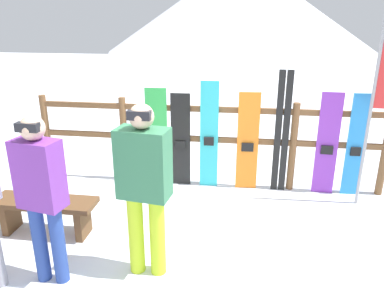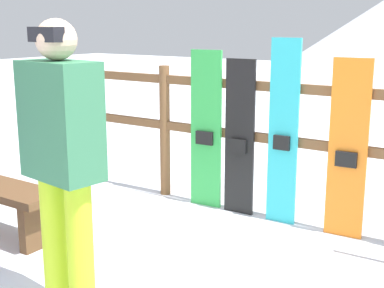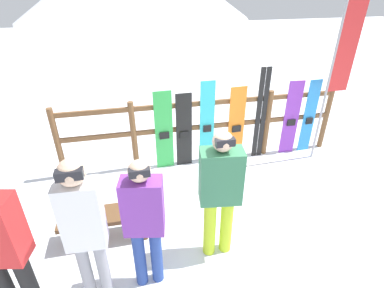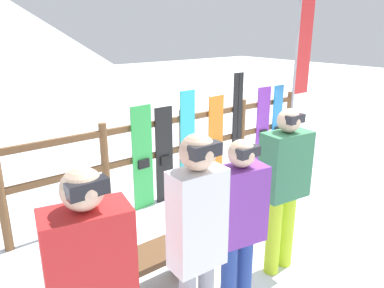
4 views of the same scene
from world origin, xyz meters
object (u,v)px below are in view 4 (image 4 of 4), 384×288
at_px(snowboard_black_stripe, 164,156).
at_px(bench, 142,267).
at_px(snowboard_purple, 262,129).
at_px(snowboard_orange, 216,142).
at_px(person_purple, 239,222).
at_px(ski_pair_black, 237,127).
at_px(snowboard_green, 143,159).
at_px(snowboard_blue, 277,126).
at_px(rental_flag, 300,63).
at_px(person_plaid_green, 284,181).
at_px(snowboard_cyan, 188,144).
at_px(person_white, 197,237).

bearing_deg(snowboard_black_stripe, bench, -130.37).
xyz_separation_m(snowboard_black_stripe, snowboard_purple, (2.03, 0.00, 0.04)).
bearing_deg(snowboard_orange, person_purple, -128.33).
height_order(bench, ski_pair_black, ski_pair_black).
relative_size(snowboard_orange, ski_pair_black, 0.82).
height_order(snowboard_green, snowboard_blue, snowboard_blue).
bearing_deg(snowboard_black_stripe, rental_flag, -6.16).
distance_m(person_plaid_green, snowboard_cyan, 2.08).
xyz_separation_m(snowboard_green, ski_pair_black, (1.77, 0.00, 0.15)).
height_order(person_white, snowboard_orange, person_white).
relative_size(snowboard_green, snowboard_purple, 1.00).
height_order(person_white, rental_flag, rental_flag).
bearing_deg(snowboard_cyan, person_white, -126.51).
distance_m(bench, snowboard_purple, 3.70).
relative_size(person_purple, snowboard_cyan, 1.04).
bearing_deg(bench, snowboard_orange, 34.17).
height_order(person_white, ski_pair_black, person_white).
distance_m(snowboard_green, snowboard_purple, 2.38).
height_order(snowboard_orange, rental_flag, rental_flag).
relative_size(snowboard_cyan, snowboard_orange, 1.10).
bearing_deg(snowboard_black_stripe, snowboard_green, 179.99).
height_order(bench, person_plaid_green, person_plaid_green).
xyz_separation_m(snowboard_green, snowboard_orange, (1.31, -0.00, -0.01)).
height_order(snowboard_cyan, snowboard_purple, snowboard_cyan).
xyz_separation_m(snowboard_cyan, ski_pair_black, (1.01, 0.00, 0.09)).
xyz_separation_m(snowboard_black_stripe, snowboard_orange, (0.96, 0.00, 0.02)).
distance_m(bench, snowboard_green, 1.85).
bearing_deg(snowboard_blue, snowboard_green, -180.00).
height_order(bench, snowboard_black_stripe, snowboard_black_stripe).
bearing_deg(person_purple, person_white, -165.33).
xyz_separation_m(bench, rental_flag, (3.86, 1.26, 1.51)).
relative_size(person_purple, snowboard_black_stripe, 1.18).
distance_m(bench, person_plaid_green, 1.56).
height_order(person_purple, snowboard_purple, person_purple).
bearing_deg(rental_flag, ski_pair_black, 166.20).
xyz_separation_m(person_purple, snowboard_purple, (2.88, 2.28, -0.23)).
bearing_deg(snowboard_green, snowboard_purple, 0.00).
relative_size(bench, snowboard_black_stripe, 0.86).
bearing_deg(snowboard_green, snowboard_blue, 0.00).
relative_size(person_white, snowboard_purple, 1.24).
relative_size(bench, person_plaid_green, 0.70).
distance_m(snowboard_cyan, snowboard_blue, 2.00).
height_order(bench, person_white, person_white).
relative_size(person_purple, rental_flag, 0.57).
xyz_separation_m(snowboard_green, snowboard_cyan, (0.76, 0.00, 0.06)).
distance_m(bench, snowboard_black_stripe, 2.05).
bearing_deg(person_plaid_green, bench, 159.37).
bearing_deg(snowboard_cyan, snowboard_green, -179.99).
xyz_separation_m(person_purple, snowboard_orange, (1.81, 2.28, -0.24)).
distance_m(snowboard_black_stripe, rental_flag, 2.81).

